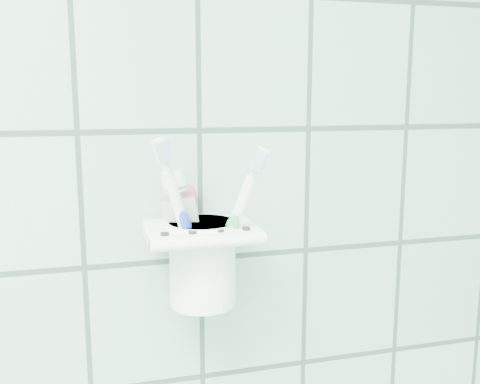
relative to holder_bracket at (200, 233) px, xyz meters
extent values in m
cube|color=white|center=(0.00, 0.04, -0.01)|extent=(0.05, 0.02, 0.03)
cube|color=white|center=(0.00, 0.00, 0.00)|extent=(0.12, 0.09, 0.01)
cylinder|color=white|center=(0.00, -0.05, 0.00)|extent=(0.12, 0.01, 0.01)
cylinder|color=black|center=(-0.04, -0.03, 0.01)|extent=(0.01, 0.01, 0.00)
cylinder|color=black|center=(-0.01, -0.03, 0.01)|extent=(0.01, 0.01, 0.00)
cylinder|color=black|center=(0.01, -0.03, 0.01)|extent=(0.01, 0.01, 0.00)
cylinder|color=black|center=(0.04, -0.03, 0.01)|extent=(0.01, 0.01, 0.00)
cylinder|color=white|center=(0.00, 0.00, -0.04)|extent=(0.07, 0.07, 0.09)
cylinder|color=white|center=(0.00, 0.00, 0.01)|extent=(0.08, 0.08, 0.01)
cylinder|color=black|center=(0.00, 0.00, 0.01)|extent=(0.06, 0.06, 0.00)
cylinder|color=white|center=(0.00, 0.00, 0.00)|extent=(0.06, 0.04, 0.15)
cylinder|color=white|center=(0.00, 0.00, 0.09)|extent=(0.02, 0.01, 0.02)
cube|color=silver|center=(0.00, -0.01, 0.10)|extent=(0.02, 0.02, 0.02)
cube|color=white|center=(0.00, 0.00, 0.10)|extent=(0.02, 0.01, 0.02)
ellipsoid|color=#1E38A5|center=(0.00, -0.01, 0.02)|extent=(0.02, 0.01, 0.03)
cylinder|color=white|center=(0.01, 0.01, 0.01)|extent=(0.03, 0.07, 0.17)
cylinder|color=white|center=(0.01, 0.01, 0.11)|extent=(0.01, 0.02, 0.03)
cube|color=silver|center=(0.01, 0.01, 0.12)|extent=(0.02, 0.02, 0.03)
cube|color=white|center=(0.01, 0.01, 0.12)|extent=(0.02, 0.01, 0.03)
ellipsoid|color=#D83F72|center=(0.01, 0.01, 0.03)|extent=(0.02, 0.02, 0.03)
cylinder|color=white|center=(0.01, 0.01, 0.00)|extent=(0.05, 0.07, 0.14)
cylinder|color=white|center=(0.01, 0.01, 0.09)|extent=(0.02, 0.02, 0.02)
cube|color=silver|center=(0.01, 0.01, 0.10)|extent=(0.02, 0.02, 0.02)
cube|color=white|center=(0.01, 0.01, 0.10)|extent=(0.02, 0.02, 0.03)
ellipsoid|color=green|center=(0.01, 0.01, 0.02)|extent=(0.02, 0.02, 0.03)
cube|color=silver|center=(0.00, 0.00, -0.02)|extent=(0.05, 0.03, 0.11)
cube|color=silver|center=(0.00, 0.00, -0.07)|extent=(0.04, 0.01, 0.02)
cone|color=silver|center=(0.00, 0.00, 0.04)|extent=(0.04, 0.04, 0.02)
cylinder|color=white|center=(0.00, 0.00, 0.06)|extent=(0.03, 0.03, 0.03)
camera|label=1|loc=(-0.10, -0.55, 0.14)|focal=40.00mm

